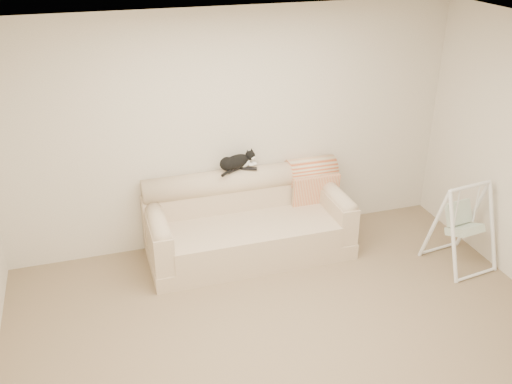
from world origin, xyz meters
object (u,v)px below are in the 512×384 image
remote_a (234,169)px  remote_b (249,168)px  sofa (247,223)px  baby_swing (463,225)px  tuxedo_cat (236,162)px

remote_a → remote_b: (0.17, -0.02, -0.00)m
sofa → remote_a: remote_a is taller
remote_b → baby_swing: (2.01, -1.12, -0.44)m
remote_a → remote_b: size_ratio=1.03×
remote_a → baby_swing: baby_swing is taller
sofa → tuxedo_cat: (-0.05, 0.23, 0.64)m
tuxedo_cat → remote_a: bearing=-172.6°
sofa → remote_a: bearing=109.8°
remote_b → baby_swing: size_ratio=0.19×
sofa → baby_swing: (2.09, -0.91, 0.12)m
remote_a → baby_swing: (2.18, -1.14, -0.44)m
baby_swing → tuxedo_cat: bearing=151.9°
sofa → remote_a: (-0.08, 0.23, 0.56)m
remote_b → tuxedo_cat: bearing=170.1°
remote_a → remote_b: bearing=-6.6°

